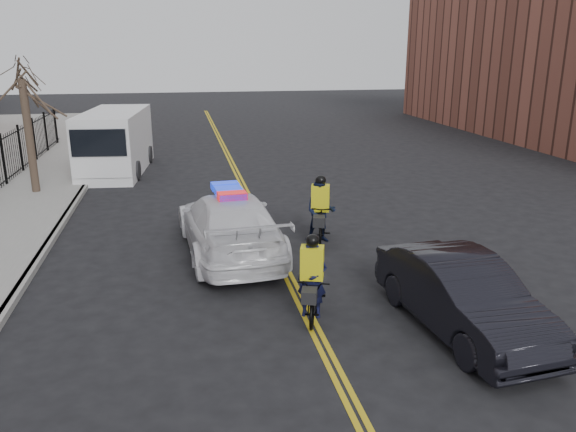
{
  "coord_description": "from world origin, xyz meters",
  "views": [
    {
      "loc": [
        -2.35,
        -11.32,
        5.17
      ],
      "look_at": [
        0.12,
        1.37,
        1.3
      ],
      "focal_mm": 35.0,
      "sensor_mm": 36.0,
      "label": 1
    }
  ],
  "objects_px": {
    "dark_sedan": "(462,295)",
    "cyclist_near": "(312,288)",
    "police_cruiser": "(229,224)",
    "cargo_van": "(115,143)",
    "cyclist_far": "(320,216)"
  },
  "relations": [
    {
      "from": "cyclist_far",
      "to": "police_cruiser",
      "type": "bearing_deg",
      "value": -151.53
    },
    {
      "from": "dark_sedan",
      "to": "cyclist_near",
      "type": "distance_m",
      "value": 2.86
    },
    {
      "from": "police_cruiser",
      "to": "cargo_van",
      "type": "bearing_deg",
      "value": -75.16
    },
    {
      "from": "cargo_van",
      "to": "cyclist_near",
      "type": "bearing_deg",
      "value": -65.6
    },
    {
      "from": "cargo_van",
      "to": "cyclist_near",
      "type": "relative_size",
      "value": 3.45
    },
    {
      "from": "dark_sedan",
      "to": "cyclist_near",
      "type": "xyz_separation_m",
      "value": [
        -2.64,
        1.11,
        -0.12
      ]
    },
    {
      "from": "cyclist_near",
      "to": "police_cruiser",
      "type": "bearing_deg",
      "value": 126.03
    },
    {
      "from": "dark_sedan",
      "to": "cyclist_far",
      "type": "bearing_deg",
      "value": 98.06
    },
    {
      "from": "police_cruiser",
      "to": "dark_sedan",
      "type": "height_order",
      "value": "police_cruiser"
    },
    {
      "from": "police_cruiser",
      "to": "cyclist_far",
      "type": "relative_size",
      "value": 2.98
    },
    {
      "from": "cyclist_near",
      "to": "dark_sedan",
      "type": "bearing_deg",
      "value": -5.03
    },
    {
      "from": "cargo_van",
      "to": "cyclist_near",
      "type": "height_order",
      "value": "cargo_van"
    },
    {
      "from": "police_cruiser",
      "to": "cargo_van",
      "type": "height_order",
      "value": "cargo_van"
    },
    {
      "from": "cyclist_far",
      "to": "cyclist_near",
      "type": "bearing_deg",
      "value": -89.55
    },
    {
      "from": "dark_sedan",
      "to": "cargo_van",
      "type": "bearing_deg",
      "value": 110.18
    }
  ]
}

